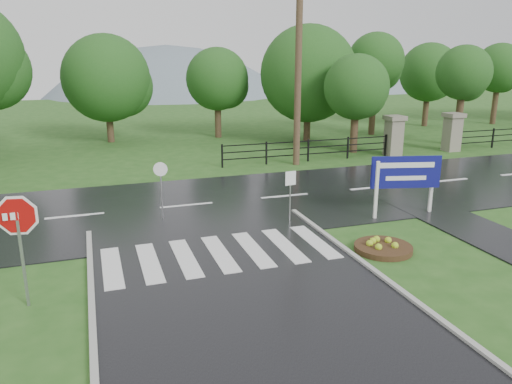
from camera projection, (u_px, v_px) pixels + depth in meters
name	position (u px, v px, depth m)	size (l,w,h in m)	color
ground	(284.00, 350.00, 9.78)	(120.00, 120.00, 0.00)	#27531B
main_road	(187.00, 206.00, 18.91)	(90.00, 8.00, 0.04)	black
walkway	(484.00, 234.00, 16.05)	(2.20, 11.00, 0.04)	black
crosswalk	(220.00, 253.00, 14.33)	(6.50, 2.80, 0.02)	silver
pillar_west	(394.00, 135.00, 28.06)	(1.00, 1.00, 2.24)	gray
pillar_east	(452.00, 131.00, 29.29)	(1.00, 1.00, 2.24)	gray
fence_west	(308.00, 148.00, 26.57)	(9.58, 0.08, 1.20)	black
hills	(143.00, 200.00, 74.36)	(102.00, 48.00, 48.00)	slate
treeline	(160.00, 144.00, 31.99)	(83.20, 5.20, 10.00)	#1A4816
stop_sign	(18.00, 226.00, 10.98)	(1.23, 0.23, 2.80)	#939399
estate_billboard	(406.00, 175.00, 17.42)	(2.42, 0.66, 2.17)	silver
flower_bed	(383.00, 247.00, 14.64)	(1.69, 1.69, 0.34)	#332111
reg_sign_small	(290.00, 185.00, 16.88)	(0.40, 0.07, 1.78)	#939399
reg_sign_round	(161.00, 183.00, 16.99)	(0.47, 0.14, 2.07)	#939399
utility_pole_east	(298.00, 63.00, 24.65)	(1.79, 0.34, 10.08)	#473523
entrance_tree_left	(356.00, 87.00, 28.23)	(3.70, 3.70, 5.61)	#3D2B1C
entrance_tree_right	(464.00, 74.00, 30.30)	(3.30, 3.30, 6.12)	#3D2B1C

